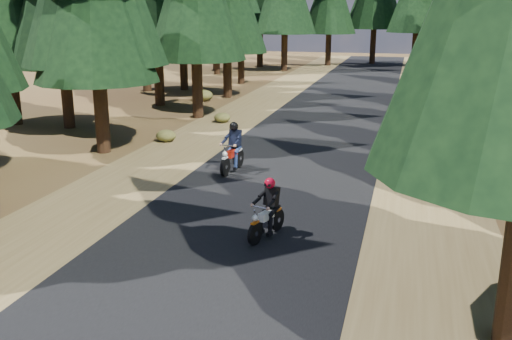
# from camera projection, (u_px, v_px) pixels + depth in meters

# --- Properties ---
(ground) EXTENTS (120.00, 120.00, 0.00)m
(ground) POSITION_uv_depth(u_px,v_px,m) (240.00, 228.00, 14.13)
(ground) COLOR #462D19
(ground) RESTS_ON ground
(road) EXTENTS (6.00, 100.00, 0.01)m
(road) POSITION_uv_depth(u_px,v_px,m) (284.00, 174.00, 18.78)
(road) COLOR black
(road) RESTS_ON ground
(shoulder_l) EXTENTS (3.20, 100.00, 0.01)m
(shoulder_l) POSITION_uv_depth(u_px,v_px,m) (155.00, 165.00, 19.93)
(shoulder_l) COLOR brown
(shoulder_l) RESTS_ON ground
(shoulder_r) EXTENTS (3.20, 100.00, 0.01)m
(shoulder_r) POSITION_uv_depth(u_px,v_px,m) (429.00, 185.00, 17.63)
(shoulder_r) COLOR brown
(shoulder_r) RESTS_ON ground
(log_near) EXTENTS (3.95, 3.72, 0.32)m
(log_near) POSITION_uv_depth(u_px,v_px,m) (509.00, 162.00, 19.66)
(log_near) COLOR #4C4233
(log_near) RESTS_ON ground
(understory_shrubs) EXTENTS (16.02, 28.88, 0.67)m
(understory_shrubs) POSITION_uv_depth(u_px,v_px,m) (312.00, 139.00, 22.56)
(understory_shrubs) COLOR #474C1E
(understory_shrubs) RESTS_ON ground
(rider_lead) EXTENTS (0.92, 1.68, 1.44)m
(rider_lead) POSITION_uv_depth(u_px,v_px,m) (267.00, 218.00, 13.45)
(rider_lead) COLOR white
(rider_lead) RESTS_ON road
(rider_follow) EXTENTS (0.74, 1.90, 1.66)m
(rider_follow) POSITION_uv_depth(u_px,v_px,m) (232.00, 156.00, 18.90)
(rider_follow) COLOR #A0180A
(rider_follow) RESTS_ON road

